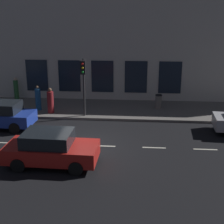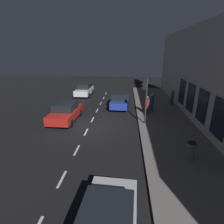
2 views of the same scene
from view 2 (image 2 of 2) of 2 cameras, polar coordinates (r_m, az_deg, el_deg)
ground_plane at (r=14.36m, az=-7.47°, el=-4.70°), size 60.00×60.00×0.00m
sidewalk at (r=14.42m, az=17.70°, el=-5.06°), size 4.50×32.00×0.15m
building_facade at (r=14.25m, az=29.42°, el=9.33°), size 0.65×32.00×7.88m
lane_centre_line at (r=13.47m, az=-8.35°, el=-6.37°), size 0.12×27.20×0.01m
traffic_light at (r=13.99m, az=10.60°, el=6.47°), size 0.47×0.32×3.72m
parked_car_0 at (r=24.57m, az=-8.92°, el=7.07°), size 1.97×4.01×1.58m
parked_car_2 at (r=18.99m, az=2.55°, el=3.82°), size 1.99×4.16×1.58m
parked_car_3 at (r=15.74m, az=-14.71°, el=0.03°), size 2.09×4.20×1.58m
pedestrian_0 at (r=16.76m, az=11.16°, el=1.94°), size 0.49×0.49×1.72m
pedestrian_1 at (r=17.81m, az=12.71°, el=2.84°), size 0.52×0.52×1.71m
pedestrian_2 at (r=20.66m, az=18.80°, el=4.51°), size 0.43×0.43×1.71m
trash_bin at (r=10.69m, az=24.05°, el=-11.17°), size 0.47×0.47×0.98m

